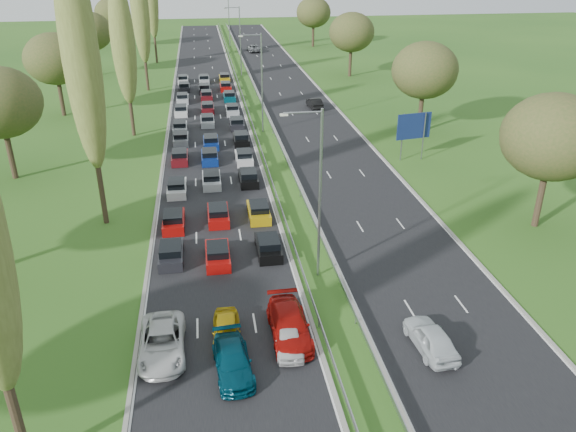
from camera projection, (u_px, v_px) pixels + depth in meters
ground at (261, 127)px, 72.82m from camera, size 260.00×260.00×0.00m
near_carriageway at (208, 124)px, 74.12m from camera, size 10.50×215.00×0.04m
far_carriageway at (309, 120)px, 75.97m from camera, size 10.50×215.00×0.04m
central_reservation at (259, 118)px, 74.81m from camera, size 2.36×215.00×0.32m
lamp_columns at (262, 84)px, 68.45m from camera, size 0.18×140.18×12.00m
poplar_row at (109, 46)px, 54.74m from camera, size 2.80×127.80×22.44m
woodland_right at (453, 85)px, 60.28m from camera, size 8.00×153.00×11.10m
traffic_queue_fill at (209, 132)px, 69.59m from camera, size 9.09×67.12×0.80m
near_car_2 at (162, 342)px, 31.71m from camera, size 2.62×5.55×1.53m
near_car_7 at (233, 361)px, 30.39m from camera, size 2.34×4.94×1.39m
near_car_8 at (226, 330)px, 32.83m from camera, size 1.79×4.12×1.38m
near_car_11 at (289, 325)px, 33.13m from camera, size 2.33×5.57×1.61m
near_car_12 at (289, 338)px, 32.23m from camera, size 1.81×4.01×1.33m
far_car_0 at (431, 338)px, 32.08m from camera, size 2.15×4.67×1.55m
far_car_1 at (315, 103)px, 81.23m from camera, size 1.85×4.59×1.48m
far_car_2 at (254, 48)px, 126.48m from camera, size 2.95×5.81×1.57m
direction_sign at (414, 128)px, 60.07m from camera, size 3.96×0.78×5.20m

